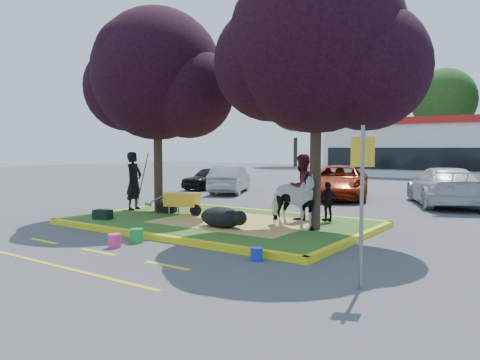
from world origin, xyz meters
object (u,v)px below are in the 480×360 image
Objects in this scene: calf at (221,217)px; bucket_green at (137,236)px; car_silver at (230,179)px; handler at (134,181)px; bucket_pink at (115,241)px; bucket_blue at (257,254)px; car_black at (210,178)px; sign_post at (362,189)px; cow at (291,201)px; wheelbarrow at (182,200)px.

calf is 3.83× the size of bucket_green.
car_silver reaches higher than calf.
handler is 5.38m from bucket_pink.
handler reaches higher than bucket_blue.
car_black is at bearing 131.94° from bucket_blue.
sign_post reaches higher than bucket_pink.
calf is at bearing -48.74° from car_black.
car_silver is at bearing 128.41° from bucket_blue.
cow is 5.22× the size of bucket_green.
bucket_green is (3.61, -3.21, -0.95)m from handler.
wheelbarrow is 8.01m from sign_post.
bucket_blue is 15.88m from car_black.
wheelbarrow is (-2.38, 1.15, 0.19)m from calf.
cow is 6.09m from handler.
sign_post is at bearing -14.68° from bucket_blue.
calf is at bearing 65.97° from bucket_green.
bucket_green is at bearing 153.78° from cow.
bucket_blue is at bearing 141.21° from sign_post.
bucket_green is at bearing 91.10° from car_silver.
cow is 0.67× the size of sign_post.
wheelbarrow is at bearing 137.75° from calf.
sign_post is 0.73× the size of car_black.
cow is at bearing 108.16° from sign_post.
cow is 11.06m from car_silver.
sign_post is 2.82m from bucket_blue.
bucket_blue is at bearing 2.55° from bucket_green.
bucket_pink is (3.62, -3.87, -0.96)m from handler.
car_black is at bearing 9.02° from handler.
bucket_pink is at bearing -166.14° from bucket_blue.
bucket_pink reaches higher than bucket_blue.
bucket_blue is at bearing 13.86° from bucket_pink.
sign_post is 15.72m from car_silver.
calf is 10.76m from car_silver.
calf is 4.11× the size of bucket_pink.
cow is 5.59× the size of bucket_pink.
sign_post is at bearing -124.15° from cow.
sign_post is 8.40× the size of bucket_pink.
car_silver is at bearing 114.56° from bucket_pink.
calf is 3.03m from bucket_blue.
bucket_green is (1.46, -3.21, -0.45)m from wheelbarrow.
calf is 4.82× the size of bucket_blue.
sign_post is at bearing 1.92° from bucket_pink.
calf is 0.31× the size of car_silver.
wheelbarrow is 3.56m from bucket_green.
bucket_pink is 0.09× the size of car_black.
calf is 12.90m from car_black.
wheelbarrow is (-3.93, 0.25, -0.26)m from cow.
bucket_green is at bearing -145.89° from handler.
car_silver is at bearing 108.59° from calf.
cow is at bearing 109.60° from car_silver.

